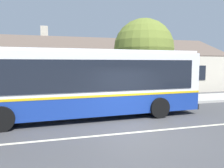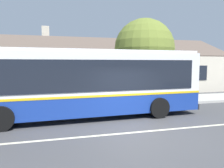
# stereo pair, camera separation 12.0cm
# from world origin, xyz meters

# --- Properties ---
(ground_plane) EXTENTS (300.00, 300.00, 0.00)m
(ground_plane) POSITION_xyz_m (0.00, 0.00, 0.00)
(ground_plane) COLOR #424244
(sidewalk_far) EXTENTS (60.00, 3.00, 0.15)m
(sidewalk_far) POSITION_xyz_m (0.00, 6.00, 0.07)
(sidewalk_far) COLOR #ADAAA3
(sidewalk_far) RESTS_ON ground
(lane_divider_stripe) EXTENTS (60.00, 0.16, 0.01)m
(lane_divider_stripe) POSITION_xyz_m (0.00, 0.00, 0.00)
(lane_divider_stripe) COLOR beige
(lane_divider_stripe) RESTS_ON ground
(community_building) EXTENTS (22.28, 9.99, 6.27)m
(community_building) POSITION_xyz_m (2.26, 14.19, 1.77)
(community_building) COLOR beige
(community_building) RESTS_ON ground
(transit_bus) EXTENTS (12.05, 3.09, 3.28)m
(transit_bus) POSITION_xyz_m (-1.89, 2.90, 1.76)
(transit_bus) COLOR navy
(transit_bus) RESTS_ON ground
(street_tree_primary) EXTENTS (4.28, 4.28, 5.84)m
(street_tree_primary) POSITION_xyz_m (3.36, 7.13, 3.56)
(street_tree_primary) COLOR #4C3828
(street_tree_primary) RESTS_ON ground
(bus_stop_sign) EXTENTS (0.36, 0.07, 2.40)m
(bus_stop_sign) POSITION_xyz_m (5.55, 4.99, 1.64)
(bus_stop_sign) COLOR gray
(bus_stop_sign) RESTS_ON sidewalk_far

